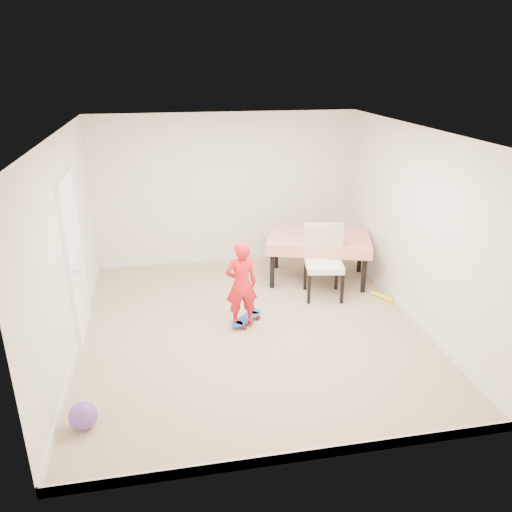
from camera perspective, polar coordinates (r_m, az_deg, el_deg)
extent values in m
plane|color=tan|center=(6.86, -0.52, -8.07)|extent=(5.00, 5.00, 0.00)
cube|color=white|center=(6.02, -0.60, 13.82)|extent=(4.50, 5.00, 0.04)
cube|color=silver|center=(8.67, -3.48, 7.55)|extent=(4.50, 0.04, 2.60)
cube|color=silver|center=(4.12, 5.63, -9.01)|extent=(4.50, 0.04, 2.60)
cube|color=silver|center=(6.34, -20.80, 0.86)|extent=(0.04, 5.00, 2.60)
cube|color=silver|center=(7.04, 17.63, 3.24)|extent=(0.04, 5.00, 2.60)
cube|color=white|center=(6.71, -20.04, -0.45)|extent=(0.11, 0.94, 2.11)
cube|color=white|center=(9.06, -3.31, -0.07)|extent=(4.50, 0.02, 0.12)
cube|color=white|center=(4.86, 5.10, -21.78)|extent=(4.50, 0.02, 0.12)
cube|color=white|center=(6.85, -19.51, -8.89)|extent=(0.02, 5.00, 0.12)
cube|color=white|center=(7.51, 16.65, -5.77)|extent=(0.02, 5.00, 0.12)
imported|color=red|center=(6.61, -1.69, -3.53)|extent=(0.45, 0.31, 1.18)
sphere|color=#7048AD|center=(5.40, -19.15, -16.85)|extent=(0.28, 0.28, 0.28)
cylinder|color=yellow|center=(7.85, 14.16, -4.51)|extent=(0.25, 0.38, 0.06)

